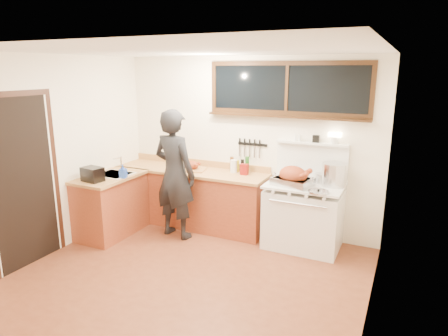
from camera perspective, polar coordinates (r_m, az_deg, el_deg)
The scene contains 20 objects.
ground_plane at distance 4.98m, azimuth -4.88°, elevation -15.22°, with size 4.00×3.50×0.02m, color brown.
room_shell at distance 4.41m, azimuth -5.33°, elevation 3.95°, with size 4.10×3.60×2.65m.
counter_back at distance 6.31m, azimuth -4.66°, elevation -4.13°, with size 2.44×0.64×1.00m.
counter_left at distance 6.18m, azimuth -15.81°, elevation -5.06°, with size 0.64×1.09×0.90m.
sink_unit at distance 6.11m, azimuth -15.45°, elevation -1.38°, with size 0.50×0.45×0.37m.
vintage_stove at distance 5.64m, azimuth 11.32°, elevation -6.50°, with size 1.02×0.74×1.58m.
back_window at distance 5.70m, azimuth 8.91°, elevation 10.31°, with size 2.32×0.13×0.77m.
left_doorway at distance 5.44m, azimuth -26.68°, elevation -1.65°, with size 0.02×1.04×2.17m.
knife_strip at distance 5.97m, azimuth 3.91°, elevation 3.32°, with size 0.46×0.03×0.28m.
man at distance 5.77m, azimuth -7.05°, elevation -0.91°, with size 0.74×0.55×1.88m.
soap_bottle at distance 5.85m, azimuth -14.23°, elevation -0.45°, with size 0.10×0.10×0.20m.
toaster at distance 5.80m, azimuth -18.27°, elevation -0.85°, with size 0.31×0.23×0.20m.
cutting_board at distance 6.15m, azimuth -4.71°, elevation 0.22°, with size 0.51×0.42×0.15m.
roast_turkey at distance 5.40m, azimuth 9.85°, elevation -1.35°, with size 0.56×0.47×0.26m.
stockpot at distance 5.49m, azimuth 15.47°, elevation -0.89°, with size 0.40×0.40×0.31m.
saucepan at distance 5.60m, azimuth 13.70°, elevation -1.41°, with size 0.23×0.31×0.13m.
pot_lid at distance 5.17m, azimuth 13.33°, elevation -3.28°, with size 0.33×0.33×0.04m.
coffee_tin at distance 5.86m, azimuth 2.93°, elevation -0.20°, with size 0.11×0.09×0.16m.
pitcher at distance 5.97m, azimuth 1.38°, elevation 0.25°, with size 0.11×0.11×0.19m.
bottle_cluster at distance 5.99m, azimuth 2.31°, elevation 0.42°, with size 0.31×0.06×0.25m.
Camera 1 is at (2.22, -3.74, 2.42)m, focal length 32.00 mm.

